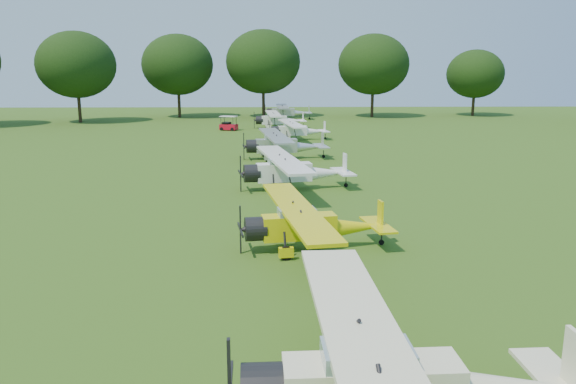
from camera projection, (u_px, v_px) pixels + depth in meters
name	position (u px, v px, depth m)	size (l,w,h in m)	color
ground	(290.00, 205.00, 29.60)	(160.00, 160.00, 0.00)	#265615
tree_belt	(361.00, 48.00, 28.16)	(137.36, 130.27, 14.52)	black
aircraft_1	(400.00, 379.00, 10.54)	(7.00, 11.12, 2.20)	#EEEBC5
aircraft_2	(310.00, 222.00, 22.03)	(6.09, 9.66, 1.90)	#D7CF09
aircraft_3	(292.00, 169.00, 33.14)	(6.82, 10.79, 2.12)	white
aircraft_4	(283.00, 143.00, 44.63)	(6.84, 10.86, 2.13)	silver
aircraft_5	(297.00, 129.00, 56.83)	(6.10, 9.68, 1.90)	white
aircraft_6	(278.00, 119.00, 68.23)	(6.39, 10.17, 2.00)	white
aircraft_7	(287.00, 111.00, 80.40)	(6.73, 10.70, 2.11)	silver
golf_cart	(228.00, 126.00, 65.95)	(2.23, 1.77, 1.67)	red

